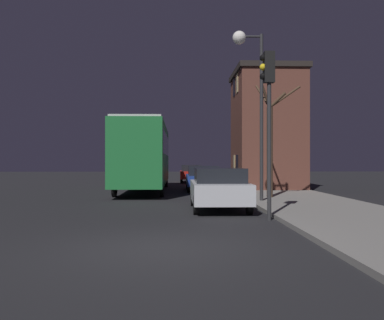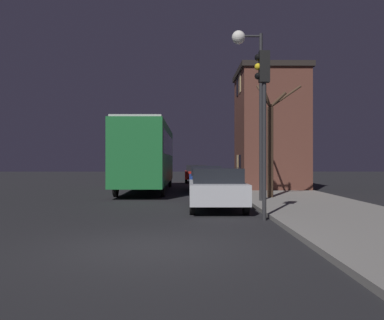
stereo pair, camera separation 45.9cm
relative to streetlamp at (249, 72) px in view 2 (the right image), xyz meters
The scene contains 9 objects.
ground_plane 10.59m from the streetlamp, 110.24° to the right, with size 120.00×120.00×0.00m, color black.
brick_building 8.86m from the streetlamp, 73.66° to the left, with size 3.96×5.13×7.02m.
streetlamp is the anchor object (origin of this frame).
traffic_light 5.12m from the streetlamp, 93.08° to the right, with size 0.43×0.24×4.89m.
bare_tree 3.39m from the streetlamp, 53.37° to the left, with size 1.86×1.55×5.11m.
bus 9.20m from the streetlamp, 123.32° to the left, with size 2.48×11.77×3.77m.
car_near_lane 5.18m from the streetlamp, 123.69° to the right, with size 1.89×4.11×1.47m.
car_mid_lane 8.85m from the streetlamp, 100.83° to the left, with size 1.87×4.63×1.43m.
car_far_lane 17.70m from the streetlamp, 96.09° to the left, with size 1.75×4.20×1.40m.
Camera 2 is at (0.76, -8.47, 1.72)m, focal length 40.00 mm.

